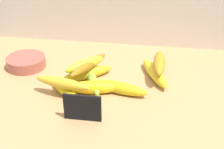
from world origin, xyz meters
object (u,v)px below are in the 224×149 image
at_px(banana_2, 66,91).
at_px(banana_4, 88,73).
at_px(banana_5, 94,87).
at_px(banana_8, 62,83).
at_px(banana_6, 159,63).
at_px(banana_1, 92,80).
at_px(banana_7, 85,64).
at_px(banana_3, 120,88).
at_px(fruit_bowl, 26,62).
at_px(chalkboard_sign, 82,109).
at_px(banana_9, 89,65).
at_px(banana_0, 155,73).

bearing_deg(banana_2, banana_4, 68.90).
distance_m(banana_5, banana_8, 0.10).
bearing_deg(banana_2, banana_6, 28.03).
bearing_deg(banana_1, banana_7, 137.84).
relative_size(banana_3, banana_5, 1.09).
relative_size(fruit_bowl, banana_8, 0.77).
bearing_deg(fruit_bowl, banana_3, -18.99).
xyz_separation_m(chalkboard_sign, banana_9, (-0.03, 0.23, 0.02)).
distance_m(chalkboard_sign, banana_7, 0.23).
height_order(banana_1, banana_3, banana_3).
bearing_deg(banana_8, banana_5, 21.17).
distance_m(banana_3, banana_9, 0.15).
distance_m(banana_2, banana_8, 0.04).
distance_m(chalkboard_sign, banana_9, 0.23).
distance_m(banana_0, banana_7, 0.25).
height_order(banana_6, banana_9, banana_6).
bearing_deg(banana_9, banana_5, -69.02).
height_order(banana_5, banana_9, banana_9).
distance_m(fruit_bowl, banana_3, 0.40).
distance_m(banana_3, banana_7, 0.16).
distance_m(banana_1, banana_2, 0.11).
height_order(banana_0, banana_7, banana_7).
bearing_deg(banana_4, banana_8, -112.91).
distance_m(banana_6, banana_8, 0.34).
xyz_separation_m(fruit_bowl, banana_8, (0.20, -0.18, 0.03)).
distance_m(banana_4, banana_5, 0.10).
distance_m(fruit_bowl, banana_7, 0.25).
height_order(banana_4, banana_6, banana_6).
bearing_deg(banana_3, banana_6, 43.39).
distance_m(banana_1, banana_6, 0.24).
height_order(banana_4, banana_9, banana_9).
relative_size(banana_3, banana_6, 1.11).
relative_size(banana_5, banana_9, 0.88).
xyz_separation_m(banana_0, banana_3, (-0.11, -0.12, -0.00)).
height_order(banana_5, banana_6, banana_6).
xyz_separation_m(banana_0, banana_7, (-0.24, -0.05, 0.04)).
xyz_separation_m(banana_0, banana_1, (-0.21, -0.08, -0.00)).
height_order(banana_7, banana_9, banana_7).
distance_m(fruit_bowl, banana_0, 0.48).
relative_size(chalkboard_sign, banana_9, 0.57).
height_order(banana_2, banana_3, banana_3).
bearing_deg(banana_6, banana_7, -169.81).
bearing_deg(banana_6, chalkboard_sign, -127.98).
relative_size(chalkboard_sign, banana_4, 0.60).
bearing_deg(banana_3, banana_1, 157.86).
bearing_deg(banana_7, fruit_bowl, 166.21).
height_order(banana_4, banana_7, banana_7).
height_order(banana_2, banana_6, banana_6).
bearing_deg(banana_4, banana_2, -111.10).
bearing_deg(banana_6, banana_1, -161.63).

